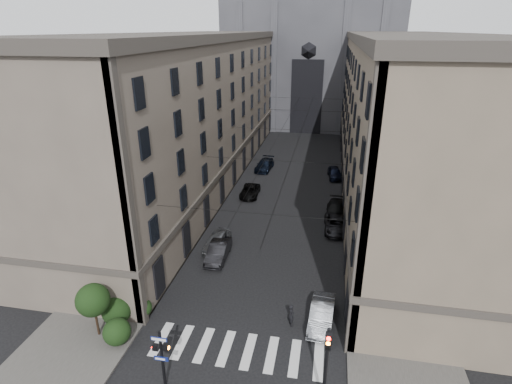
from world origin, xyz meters
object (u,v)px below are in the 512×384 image
Objects in this scene: car_right_near at (322,314)px; car_right_midfar at (336,210)px; car_left_far at (265,165)px; pedestrian at (291,315)px; pedestrian_signal_left at (162,355)px; car_right_far at (335,173)px; car_left_midfar at (250,191)px; gothic_tower at (313,36)px; car_right_midnear at (336,224)px; car_left_midnear at (218,251)px; traffic_light_right at (327,359)px; car_left_near at (217,241)px.

car_right_near is 0.86× the size of car_right_midfar.
car_left_far is 33.36m from pedestrian.
car_right_far is at bearing 75.73° from pedestrian_signal_left.
gothic_tower is at bearing 82.84° from car_left_midfar.
gothic_tower is at bearing 94.82° from car_right_midnear.
car_right_midfar reaches higher than car_left_midfar.
car_right_far is 31.03m from pedestrian.
car_right_near is at bearing -37.64° from car_left_midnear.
car_right_near is 0.92× the size of car_right_midnear.
gothic_tower is at bearing 98.40° from car_right_near.
car_right_far is at bearing 94.22° from car_right_midfar.
car_right_midfar is at bearing -49.18° from car_left_far.
pedestrian is at bearing -96.07° from car_right_midfar.
car_left_midnear is at bearing -130.58° from car_right_midfar.
traffic_light_right reaches higher than car_left_far.
car_right_near is at bearing -67.88° from car_left_midfar.
car_left_near is 13.32m from car_right_near.
pedestrian_signal_left reaches higher than car_right_far.
pedestrian reaches higher than car_right_midfar.
car_left_near is at bearing -93.90° from car_left_midfar.
car_right_far is at bearing 67.45° from car_left_near.
car_right_midfar reaches higher than car_left_near.
car_right_near reaches higher than car_right_midnear.
car_right_far is at bearing 89.39° from traffic_light_right.
car_left_near is 1.02× the size of car_right_far.
car_left_far is (-9.80, 38.61, -2.55)m from traffic_light_right.
gothic_tower is 60.35m from car_left_near.
pedestrian is (7.50, -22.35, 0.21)m from car_left_midfar.
car_left_midnear is 15.01m from car_right_midfar.
car_right_midfar is at bearing 90.85° from car_right_near.
car_left_far is 3.01× the size of pedestrian.
car_right_midnear is at bearing -36.49° from car_left_midfar.
car_right_midnear is at bearing -35.81° from pedestrian.
car_left_near is (-1.32, 15.77, -1.57)m from pedestrian_signal_left.
gothic_tower reaches higher than car_left_midnear.
pedestrian is at bearing -73.09° from car_left_midfar.
car_right_midnear is (10.40, 7.53, -0.06)m from car_left_midnear.
car_left_near is (-4.84, -57.69, -17.04)m from gothic_tower.
car_right_midnear is (9.71, 21.53, -1.63)m from pedestrian_signal_left.
car_right_far is at bearing -80.56° from gothic_tower.
pedestrian_signal_left reaches higher than pedestrian.
pedestrian_signal_left is 0.88× the size of car_right_near.
car_left_near is 0.97× the size of car_right_near.
traffic_light_right is 21.28m from car_right_midnear.
car_left_near is 14.27m from car_right_midfar.
car_right_midfar is 18.56m from pedestrian.
pedestrian_signal_left is at bearing -92.74° from gothic_tower.
gothic_tower is 14.50× the size of pedestrian_signal_left.
traffic_light_right is 0.98× the size of car_right_midfar.
car_left_midfar is 11.27m from car_right_midfar.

